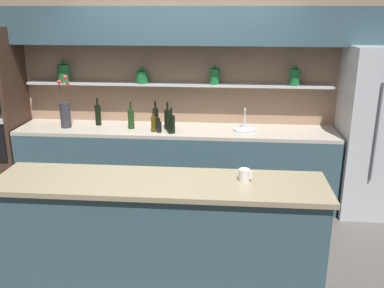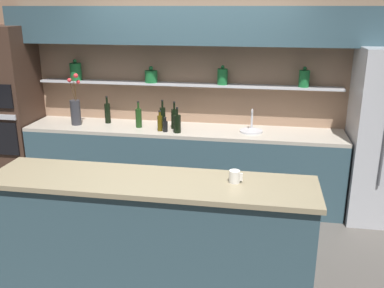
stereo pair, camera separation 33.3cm
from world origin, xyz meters
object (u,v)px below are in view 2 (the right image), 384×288
Objects in this scene: flower_vase at (76,110)px; bottle_oil_4 at (160,123)px; sink_fixture at (251,129)px; bottle_sauce_1 at (165,126)px; coffee_mug at (235,177)px; bottle_wine_3 at (108,113)px; oven_tower at (11,111)px; bottle_wine_6 at (163,117)px; bottle_wine_0 at (174,118)px; bottle_wine_2 at (139,118)px; bottle_wine_5 at (177,123)px.

bottle_oil_4 is at bearing -4.99° from flower_vase.
sink_fixture reaches higher than bottle_oil_4.
coffee_mug reaches higher than bottle_sauce_1.
flower_vase is 1.87× the size of bottle_wine_3.
oven_tower is 8.61× the size of bottle_oil_4.
bottle_wine_6 reaches higher than coffee_mug.
bottle_sauce_1 is (2.03, -0.16, -0.05)m from oven_tower.
bottle_wine_0 is at bearing 7.49° from bottle_wine_6.
oven_tower is 0.90m from flower_vase.
bottle_oil_4 is at bearing -20.96° from bottle_wine_2.
bottle_wine_5 is at bearing -8.90° from bottle_oil_4.
bottle_wine_2 is (-0.43, -0.02, -0.00)m from bottle_wine_0.
flower_vase reaches higher than bottle_wine_0.
bottle_wine_5 is at bearing 116.08° from coffee_mug.
oven_tower is 6.20× the size of bottle_wine_3.
flower_vase is 1.94× the size of bottle_wine_0.
bottle_wine_0 is 0.19m from bottle_oil_4.
bottle_wine_6 reaches higher than bottle_wine_3.
bottle_wine_0 is 0.14m from bottle_wine_6.
flower_vase is 2.67m from coffee_mug.
bottle_wine_3 reaches higher than bottle_oil_4.
bottle_wine_6 is (1.08, 0.02, -0.05)m from flower_vase.
bottle_oil_4 is at bearing -3.96° from oven_tower.
bottle_wine_6 is at bearing 145.10° from bottle_wine_5.
coffee_mug is (2.95, -1.75, 0.03)m from oven_tower.
bottle_oil_4 is 0.21m from bottle_wine_5.
sink_fixture is at bearing 0.25° from oven_tower.
oven_tower is 6.55× the size of bottle_wine_2.
sink_fixture is 1.77m from coffee_mug.
bottle_wine_0 is at bearing 2.39° from bottle_wine_2.
bottle_sauce_1 is at bearing -65.22° from bottle_wine_6.
bottle_wine_6 is (1.97, -0.03, 0.01)m from oven_tower.
sink_fixture is 1.04m from bottle_wine_6.
bottle_wine_2 is (-1.33, -0.04, 0.09)m from sink_fixture.
sink_fixture is 1.33m from bottle_wine_2.
bottle_wine_0 is at bearing -0.23° from oven_tower.
bottle_wine_3 is (-1.76, 0.09, 0.10)m from sink_fixture.
bottle_wine_5 is 0.87× the size of bottle_wine_6.
sink_fixture is 1.77m from bottle_wine_3.
bottle_wine_5 reaches higher than sink_fixture.
bottle_wine_5 is at bearing -5.64° from flower_vase.
bottle_wine_3 is 0.74m from bottle_wine_6.
bottle_oil_4 is at bearing 121.40° from coffee_mug.
bottle_oil_4 is 0.82× the size of bottle_wine_5.
bottle_wine_3 reaches higher than bottle_sauce_1.
sink_fixture is 0.90m from bottle_wine_0.
sink_fixture is 1.54× the size of bottle_sauce_1.
bottle_sauce_1 is 0.15m from bottle_wine_5.
bottle_wine_2 is at bearing -177.61° from bottle_wine_0.
bottle_wine_2 is (1.68, -0.03, -0.00)m from oven_tower.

